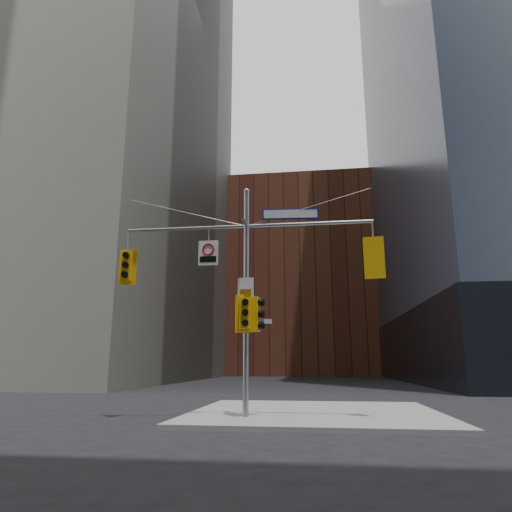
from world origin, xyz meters
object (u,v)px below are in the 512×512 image
(traffic_light_west_arm, at_px, (127,266))
(traffic_light_pole_side, at_px, (256,314))
(signal_assembly, at_px, (246,274))
(regulatory_sign_arm, at_px, (208,252))
(traffic_light_pole_front, at_px, (245,313))
(street_sign_blade, at_px, (290,214))
(traffic_light_east_arm, at_px, (374,259))

(traffic_light_west_arm, bearing_deg, traffic_light_pole_side, -9.80)
(signal_assembly, bearing_deg, regulatory_sign_arm, -179.07)
(traffic_light_pole_side, xyz_separation_m, regulatory_sign_arm, (-1.56, -0.02, 2.02))
(traffic_light_west_arm, distance_m, traffic_light_pole_front, 4.31)
(signal_assembly, bearing_deg, street_sign_blade, 0.13)
(traffic_light_pole_front, height_order, regulatory_sign_arm, regulatory_sign_arm)
(signal_assembly, xyz_separation_m, traffic_light_pole_front, (-0.00, -0.27, -1.25))
(regulatory_sign_arm, bearing_deg, signal_assembly, 1.73)
(traffic_light_east_arm, bearing_deg, traffic_light_pole_front, 11.60)
(traffic_light_pole_front, bearing_deg, signal_assembly, 75.35)
(traffic_light_east_arm, height_order, street_sign_blade, street_sign_blade)
(signal_assembly, xyz_separation_m, traffic_light_west_arm, (-3.98, 0.01, 0.38))
(street_sign_blade, xyz_separation_m, regulatory_sign_arm, (-2.67, -0.02, -1.17))
(signal_assembly, bearing_deg, traffic_light_pole_side, 0.09)
(traffic_light_pole_side, bearing_deg, street_sign_blade, -81.39)
(traffic_light_west_arm, distance_m, street_sign_blade, 5.63)
(traffic_light_west_arm, bearing_deg, signal_assembly, -9.82)
(traffic_light_east_arm, distance_m, street_sign_blade, 2.97)
(traffic_light_pole_side, xyz_separation_m, traffic_light_pole_front, (-0.33, -0.27, 0.01))
(traffic_light_east_arm, relative_size, regulatory_sign_arm, 1.59)
(traffic_light_west_arm, xyz_separation_m, traffic_light_pole_side, (4.31, -0.01, -1.64))
(signal_assembly, height_order, traffic_light_west_arm, signal_assembly)
(signal_assembly, relative_size, street_sign_blade, 4.40)
(traffic_light_pole_front, xyz_separation_m, street_sign_blade, (1.43, 0.27, 3.19))
(street_sign_blade, bearing_deg, traffic_light_pole_side, 175.96)
(traffic_light_pole_side, bearing_deg, signal_assembly, 98.55)
(regulatory_sign_arm, bearing_deg, traffic_light_east_arm, 1.03)
(traffic_light_east_arm, relative_size, traffic_light_pole_front, 1.12)
(traffic_light_east_arm, relative_size, street_sign_blade, 0.71)
(signal_assembly, distance_m, traffic_light_pole_side, 1.30)
(traffic_light_east_arm, relative_size, traffic_light_pole_side, 1.22)
(traffic_light_pole_side, xyz_separation_m, street_sign_blade, (1.10, 0.00, 3.19))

